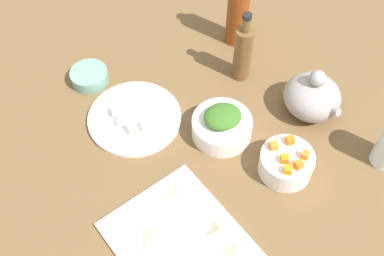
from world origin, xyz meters
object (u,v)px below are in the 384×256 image
Objects in this scene: plate_tofu at (135,118)px; bottle_1 at (243,52)px; cutting_board at (185,249)px; bowl_greens at (222,127)px; bowl_carrots at (286,163)px; teapot at (312,96)px; bottle_0 at (238,11)px; bowl_small_side at (89,77)px.

bottle_1 is (3.74, 32.52, 8.36)cm from plate_tofu.
bowl_greens reaches higher than cutting_board.
bowl_carrots reaches higher than cutting_board.
teapot is (7.21, 23.70, 2.81)cm from bowl_greens.
bowl_greens is 0.60× the size of bottle_0.
bowl_carrots reaches higher than plate_tofu.
bowl_carrots is (34.43, 21.55, 2.48)cm from plate_tofu.
teapot is 0.66× the size of bottle_0.
bowl_small_side is 45.46cm from bottle_0.
cutting_board is 51.03cm from teapot.
plate_tofu is 40.69cm from bowl_carrots.
teapot is (42.81, 42.45, 3.74)cm from bowl_small_side.
bowl_small_side is at bearing 173.23° from cutting_board.
bowl_small_side is at bearing -122.24° from bottle_1.
bottle_0 is 14.42cm from bottle_1.
plate_tofu is 1.61× the size of bowl_greens.
bottle_1 is at bearing 128.32° from cutting_board.
teapot reaches higher than bowl_carrots.
bottle_1 reaches higher than plate_tofu.
teapot is at bearing -1.48° from bottle_0.
bowl_carrots reaches higher than bowl_greens.
bottle_0 is at bearing 132.28° from cutting_board.
bowl_greens is at bearing -106.92° from teapot.
plate_tofu is at bearing 9.31° from bowl_small_side.
bottle_1 is (-33.36, 42.22, 8.46)cm from cutting_board.
bowl_greens is 1.18× the size of bowl_carrots.
cutting_board is at bearing -14.65° from plate_tofu.
bowl_small_side is 0.62× the size of teapot.
plate_tofu is 1.89× the size of bowl_carrots.
bowl_carrots is at bearing 32.04° from plate_tofu.
bowl_greens is 0.70× the size of bottle_1.
cutting_board is 68.28cm from bottle_0.
bowl_carrots is at bearing 18.48° from bowl_greens.
bottle_1 is (12.02, -7.70, -2.04)cm from bottle_0.
bowl_small_side is at bearing -155.14° from bowl_carrots.
bowl_greens is 40.25cm from bowl_small_side.
bottle_1 is (22.44, 35.59, 7.13)cm from bowl_small_side.
cutting_board is 32.52cm from bowl_greens.
plate_tofu is 42.36cm from bottle_0.
cutting_board is 1.34× the size of bottle_0.
bowl_carrots is 0.59× the size of bottle_1.
bowl_carrots is (-2.67, 31.25, 2.58)cm from cutting_board.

